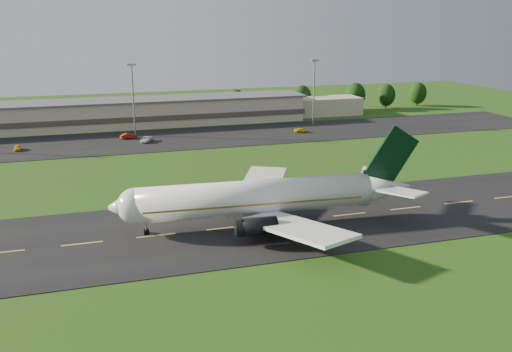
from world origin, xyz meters
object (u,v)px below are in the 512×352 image
object	(u,v)px
light_mast_centre	(133,91)
service_vehicle_b	(128,136)
terminal	(134,113)
service_vehicle_c	(146,139)
light_mast_east	(314,85)
service_vehicle_a	(17,148)
service_vehicle_d	(301,130)
airliner	(261,198)

from	to	relation	value
light_mast_centre	service_vehicle_b	size ratio (longest dim) A/B	4.53
terminal	service_vehicle_b	distance (m)	20.62
service_vehicle_b	service_vehicle_c	bearing A→B (deg)	-157.41
terminal	light_mast_centre	bearing A→B (deg)	-94.95
light_mast_east	service_vehicle_a	world-z (taller)	light_mast_east
light_mast_east	service_vehicle_a	distance (m)	87.03
service_vehicle_d	light_mast_east	bearing A→B (deg)	-25.48
airliner	service_vehicle_c	size ratio (longest dim) A/B	9.88
airliner	light_mast_centre	bearing A→B (deg)	102.54
service_vehicle_d	terminal	bearing A→B (deg)	72.63
light_mast_centre	service_vehicle_d	distance (m)	49.61
service_vehicle_b	service_vehicle_d	bearing A→B (deg)	-110.14
light_mast_east	service_vehicle_b	xyz separation A→B (m)	(-57.29, -3.85, -11.90)
service_vehicle_a	service_vehicle_d	world-z (taller)	service_vehicle_a
light_mast_centre	service_vehicle_c	distance (m)	15.55
airliner	light_mast_east	bearing A→B (deg)	65.78
service_vehicle_d	service_vehicle_a	bearing A→B (deg)	102.75
light_mast_centre	service_vehicle_b	world-z (taller)	light_mast_centre
light_mast_centre	service_vehicle_b	distance (m)	12.72
service_vehicle_b	airliner	bearing A→B (deg)	177.74
light_mast_centre	service_vehicle_c	bearing A→B (deg)	-78.76
service_vehicle_c	service_vehicle_d	distance (m)	45.11
terminal	light_mast_east	distance (m)	56.67
airliner	light_mast_east	world-z (taller)	light_mast_east
airliner	terminal	world-z (taller)	airliner
service_vehicle_b	service_vehicle_a	bearing A→B (deg)	90.06
service_vehicle_c	light_mast_centre	bearing A→B (deg)	123.91
light_mast_east	service_vehicle_a	size ratio (longest dim) A/B	5.19
service_vehicle_a	terminal	bearing A→B (deg)	37.26
service_vehicle_a	service_vehicle_d	size ratio (longest dim) A/B	0.92
terminal	service_vehicle_a	distance (m)	41.68
service_vehicle_a	service_vehicle_c	distance (m)	32.53
light_mast_centre	service_vehicle_c	size ratio (longest dim) A/B	3.92
light_mast_centre	light_mast_east	world-z (taller)	same
terminal	service_vehicle_b	size ratio (longest dim) A/B	32.31
light_mast_centre	airliner	bearing A→B (deg)	-81.47
airliner	light_mast_centre	distance (m)	81.36
airliner	light_mast_centre	size ratio (longest dim) A/B	2.52
light_mast_east	terminal	bearing A→B (deg)	163.20
service_vehicle_b	terminal	bearing A→B (deg)	-23.34
light_mast_east	service_vehicle_c	xyz separation A→B (m)	(-53.05, -9.80, -11.92)
terminal	service_vehicle_a	xyz separation A→B (m)	(-31.98, -26.53, -3.22)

